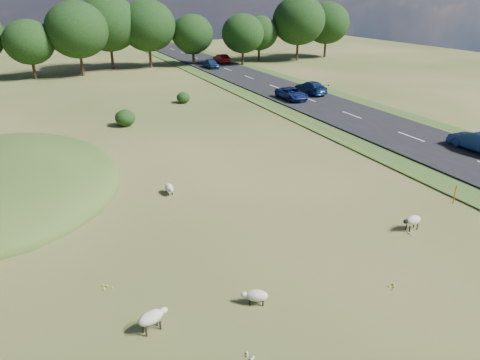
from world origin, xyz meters
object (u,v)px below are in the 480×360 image
object	(u,v)px
marker_post	(455,194)
sheep_4	(256,296)
sheep_2	(82,205)
car_1	(211,63)
car_0	(221,58)
car_5	(292,94)
sheep_0	(152,317)
sheep_1	(169,188)
car_2	(311,87)
car_4	(193,49)
sheep_3	(413,220)
car_3	(477,141)

from	to	relation	value
marker_post	sheep_4	bearing A→B (deg)	-167.90
sheep_2	car_1	world-z (taller)	car_1
car_0	car_1	bearing A→B (deg)	50.49
car_5	sheep_2	bearing A→B (deg)	-142.77
sheep_0	sheep_2	bearing A→B (deg)	81.85
sheep_1	car_2	world-z (taller)	car_2
car_5	sheep_0	bearing A→B (deg)	-128.59
car_0	sheep_2	bearing A→B (deg)	59.80
marker_post	car_2	xyz separation A→B (m)	(8.89, 28.90, 0.40)
sheep_2	car_4	bearing A→B (deg)	-42.84
sheep_4	car_1	bearing A→B (deg)	-80.73
sheep_2	sheep_3	size ratio (longest dim) A/B	0.91
car_0	sheep_0	bearing A→B (deg)	65.44
sheep_0	sheep_2	world-z (taller)	sheep_0
car_0	car_1	size ratio (longest dim) A/B	1.09
car_3	sheep_4	bearing A→B (deg)	20.36
sheep_4	car_5	xyz separation A→B (m)	(19.79, 30.21, 0.51)
sheep_3	car_0	bearing A→B (deg)	-104.44
sheep_3	car_2	bearing A→B (deg)	-115.65
car_1	car_5	bearing A→B (deg)	-90.00
sheep_0	car_3	size ratio (longest dim) A/B	0.28
sheep_3	car_0	world-z (taller)	car_0
marker_post	sheep_1	bearing A→B (deg)	150.81
sheep_2	car_0	size ratio (longest dim) A/B	0.23
sheep_0	car_2	bearing A→B (deg)	33.95
car_3	car_4	xyz separation A→B (m)	(0.00, 68.13, -0.01)
sheep_1	car_3	xyz separation A→B (m)	(23.84, -2.75, 0.59)
car_2	car_3	bearing A→B (deg)	90.00
marker_post	car_5	xyz separation A→B (m)	(5.09, 27.06, 0.32)
car_4	sheep_1	bearing A→B (deg)	69.97
sheep_0	car_5	world-z (taller)	car_5
car_1	car_3	bearing A→B (deg)	-85.43
sheep_0	car_1	bearing A→B (deg)	51.91
marker_post	sheep_2	size ratio (longest dim) A/B	1.15
sheep_4	sheep_0	bearing A→B (deg)	25.14
car_2	car_5	distance (m)	4.22
car_1	car_0	bearing A→B (deg)	50.49
sheep_1	sheep_3	size ratio (longest dim) A/B	0.97
sheep_2	sheep_4	bearing A→B (deg)	-173.01
sheep_4	car_1	world-z (taller)	car_1
sheep_3	car_4	bearing A→B (deg)	-101.76
car_1	car_4	size ratio (longest dim) A/B	0.84
marker_post	car_1	distance (m)	53.36
car_4	car_0	bearing A→B (deg)	90.00
sheep_3	car_1	distance (m)	55.29
sheep_1	sheep_4	bearing A→B (deg)	0.90
sheep_2	marker_post	bearing A→B (deg)	-130.53
sheep_4	car_3	world-z (taller)	car_3
sheep_4	car_4	bearing A→B (deg)	-78.41
sheep_2	car_0	xyz separation A→B (m)	(29.00, 49.82, 0.51)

